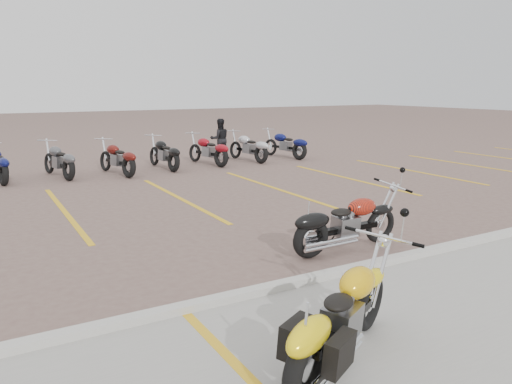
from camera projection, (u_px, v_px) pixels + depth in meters
ground at (263, 241)px, 8.90m from camera, size 100.00×100.00×0.00m
concrete_apron at (487, 357)px, 5.08m from camera, size 60.00×5.00×0.01m
curb at (333, 274)px, 7.19m from camera, size 60.00×0.18×0.12m
parking_stripes at (180, 198)px, 12.29m from camera, size 38.00×5.50×0.01m
yellow_cruiser at (337, 322)px, 4.88m from camera, size 2.03×1.14×0.91m
flame_cruiser at (343, 226)px, 8.30m from camera, size 2.15×0.32×0.88m
person_b at (220, 139)px, 18.80m from camera, size 0.84×0.72×1.53m
bg_bike_row at (86, 158)px, 15.31m from camera, size 15.77×2.07×1.10m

